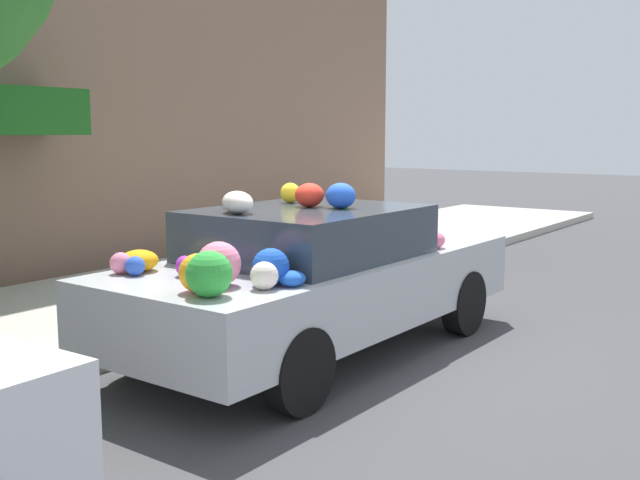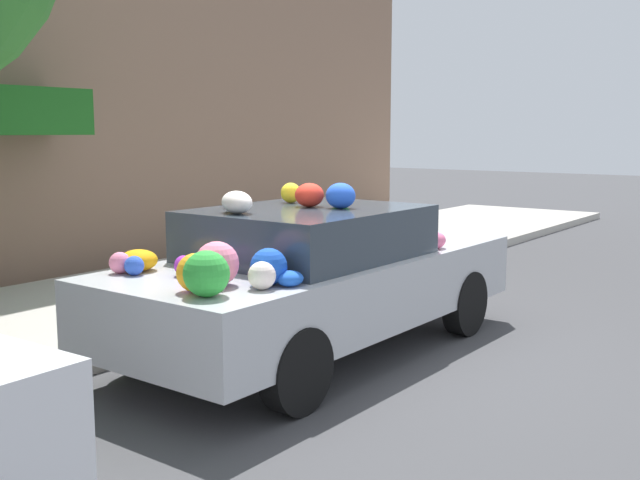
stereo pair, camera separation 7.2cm
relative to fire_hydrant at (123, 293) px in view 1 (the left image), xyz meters
name	(u,v)px [view 1 (the left image)]	position (x,y,z in m)	size (l,w,h in m)	color
ground_plane	(323,352)	(0.87, -1.63, -0.48)	(60.00, 60.00, 0.00)	#424244
sidewalk_curb	(124,304)	(0.87, 1.07, -0.41)	(24.00, 3.20, 0.13)	#B2ADA3
fire_hydrant	(123,293)	(0.00, 0.00, 0.00)	(0.20, 0.20, 0.70)	#B2B2B7
art_car	(315,275)	(0.80, -1.60, 0.22)	(4.16, 1.76, 1.51)	#B7BABF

